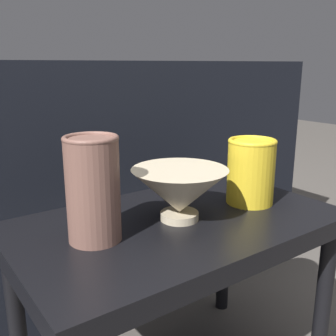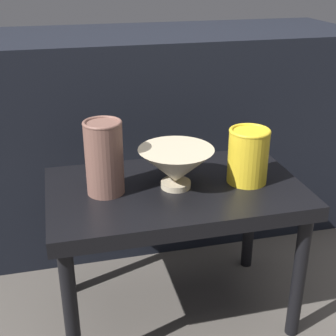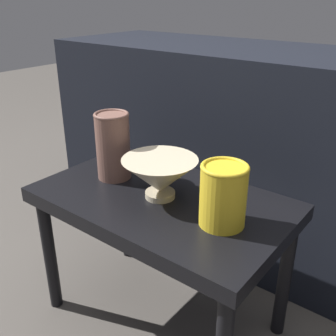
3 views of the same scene
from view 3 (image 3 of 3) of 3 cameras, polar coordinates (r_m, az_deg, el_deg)
ground_plane at (r=1.27m, az=-0.81°, el=-20.68°), size 8.00×8.00×0.00m
table at (r=1.05m, az=-0.93°, el=-6.60°), size 0.66×0.40×0.41m
couch_backdrop at (r=1.47m, az=12.58°, el=2.30°), size 1.57×0.50×0.73m
bowl at (r=0.99m, az=-1.02°, el=-1.26°), size 0.19×0.19×0.11m
vase_textured_left at (r=1.10m, az=-7.99°, el=3.30°), size 0.10×0.10×0.19m
vase_colorful_right at (r=0.88m, az=8.02°, el=-3.80°), size 0.11×0.11×0.15m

